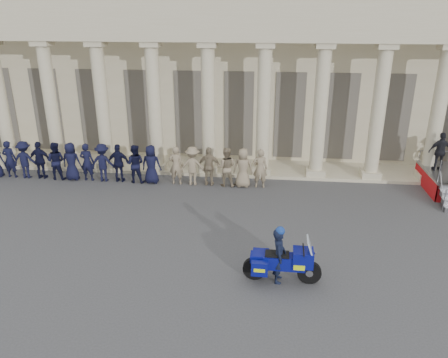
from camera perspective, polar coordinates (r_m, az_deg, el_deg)
ground at (r=14.51m, az=-1.28°, el=-10.56°), size 90.00×90.00×0.00m
building at (r=27.18m, az=2.80°, el=14.70°), size 40.00×12.50×9.00m
officer_rank at (r=21.18m, az=-14.60°, el=2.06°), size 14.37×0.69×1.83m
motorcycle at (r=13.31m, az=7.70°, el=-10.69°), size 2.35×0.96×1.51m
rider at (r=13.17m, az=7.19°, el=-9.74°), size 0.43×0.64×1.82m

